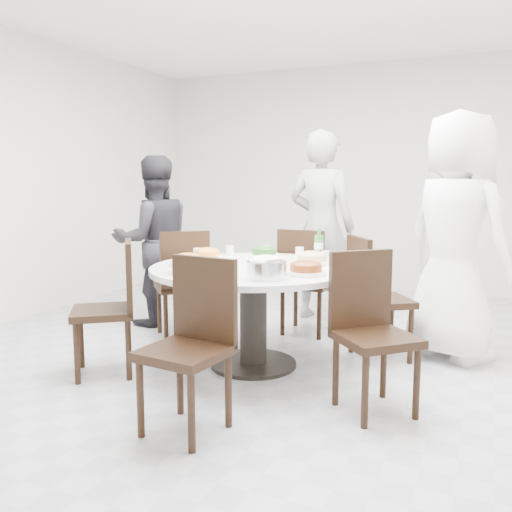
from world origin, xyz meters
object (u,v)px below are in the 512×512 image
at_px(chair_se, 376,335).
at_px(diner_right, 456,237).
at_px(chair_sw, 103,309).
at_px(diner_left, 154,241).
at_px(chair_n, 307,281).
at_px(chair_nw, 181,283).
at_px(soup_bowl, 192,266).
at_px(rice_bowl, 266,270).
at_px(dining_table, 253,317).
at_px(chair_s, 184,348).
at_px(diner_middle, 321,226).
at_px(beverage_bottle, 319,244).
at_px(chair_ne, 381,298).

distance_m(chair_se, diner_right, 1.39).
distance_m(chair_sw, diner_left, 1.41).
relative_size(chair_n, chair_sw, 1.00).
bearing_deg(chair_nw, soup_bowl, 82.70).
bearing_deg(chair_sw, chair_nw, 142.47).
xyz_separation_m(chair_sw, rice_bowl, (1.18, 0.16, 0.33)).
bearing_deg(diner_left, soup_bowl, 85.82).
distance_m(dining_table, chair_se, 1.09).
distance_m(chair_s, diner_middle, 2.69).
bearing_deg(chair_n, chair_sw, 58.54).
relative_size(chair_s, diner_middle, 0.51).
bearing_deg(chair_n, chair_se, 122.47).
relative_size(chair_s, chair_se, 1.00).
bearing_deg(chair_nw, dining_table, 110.22).
bearing_deg(beverage_bottle, rice_bowl, -93.36).
xyz_separation_m(dining_table, chair_s, (0.09, -1.13, 0.10)).
height_order(chair_sw, soup_bowl, chair_sw).
distance_m(chair_sw, diner_middle, 2.35).
bearing_deg(beverage_bottle, soup_bowl, -121.61).
distance_m(chair_nw, beverage_bottle, 1.28).
bearing_deg(chair_se, dining_table, 111.91).
distance_m(dining_table, chair_s, 1.14).
height_order(chair_s, diner_right, diner_right).
bearing_deg(rice_bowl, chair_sw, -172.12).
xyz_separation_m(chair_nw, diner_middle, (0.95, 1.07, 0.45)).
relative_size(chair_se, diner_left, 0.59).
bearing_deg(chair_ne, chair_nw, 59.07).
bearing_deg(chair_se, chair_s, 173.51).
relative_size(chair_sw, diner_middle, 0.51).
bearing_deg(dining_table, soup_bowl, -122.78).
xyz_separation_m(chair_ne, chair_n, (-0.74, 0.45, 0.00)).
bearing_deg(chair_sw, chair_ne, 86.49).
relative_size(dining_table, chair_ne, 1.58).
relative_size(chair_n, soup_bowl, 3.33).
bearing_deg(diner_right, dining_table, 68.03).
bearing_deg(chair_n, rice_bowl, 98.17).
distance_m(dining_table, chair_ne, 1.00).
height_order(diner_middle, diner_left, diner_middle).
xyz_separation_m(diner_middle, diner_left, (-1.41, -0.79, -0.12)).
bearing_deg(diner_right, chair_ne, 63.10).
bearing_deg(chair_n, dining_table, 85.82).
height_order(chair_n, rice_bowl, chair_n).
xyz_separation_m(chair_nw, soup_bowl, (0.62, -0.87, 0.32)).
bearing_deg(soup_bowl, diner_middle, 80.46).
relative_size(dining_table, chair_s, 1.58).
relative_size(soup_bowl, beverage_bottle, 1.17).
relative_size(diner_middle, soup_bowl, 6.48).
bearing_deg(chair_n, beverage_bottle, 118.56).
bearing_deg(diner_right, beverage_bottle, 51.05).
distance_m(chair_n, chair_s, 2.13).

